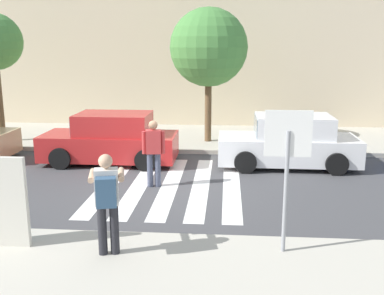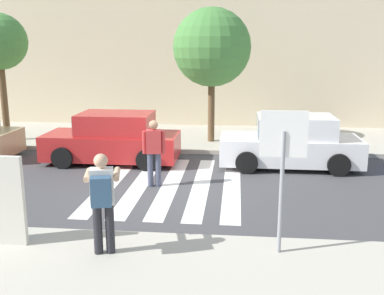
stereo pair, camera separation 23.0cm
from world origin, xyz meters
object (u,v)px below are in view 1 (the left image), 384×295
photographer_with_backpack (107,196)px  parked_car_red (111,140)px  pedestrian_crossing (154,150)px  parked_car_white (289,143)px  stop_sign (288,151)px  street_tree_center (209,48)px

photographer_with_backpack → parked_car_red: photographer_with_backpack is taller
photographer_with_backpack → pedestrian_crossing: size_ratio=1.00×
parked_car_red → parked_car_white: bearing=0.0°
stop_sign → parked_car_white: (0.87, 6.07, -1.17)m
parked_car_red → parked_car_white: same height
parked_car_white → street_tree_center: street_tree_center is taller
pedestrian_crossing → street_tree_center: street_tree_center is taller
pedestrian_crossing → parked_car_white: size_ratio=0.42×
stop_sign → photographer_with_backpack: bearing=-172.9°
stop_sign → parked_car_red: (-4.54, 6.07, -1.17)m
parked_car_white → parked_car_red: bearing=180.0°
photographer_with_backpack → parked_car_white: size_ratio=0.42×
photographer_with_backpack → parked_car_red: (-1.62, 6.44, -0.44)m
stop_sign → street_tree_center: (-1.68, 8.87, 1.58)m
photographer_with_backpack → pedestrian_crossing: photographer_with_backpack is taller
stop_sign → street_tree_center: 9.16m
photographer_with_backpack → street_tree_center: street_tree_center is taller
stop_sign → pedestrian_crossing: stop_sign is taller
pedestrian_crossing → parked_car_red: bearing=126.8°
photographer_with_backpack → street_tree_center: bearing=82.3°
street_tree_center → parked_car_red: bearing=-135.7°
stop_sign → pedestrian_crossing: (-2.84, 3.80, -0.92)m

